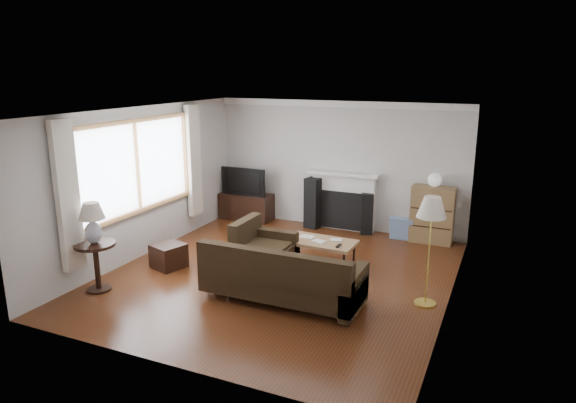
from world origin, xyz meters
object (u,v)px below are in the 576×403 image
at_px(coffee_table, 320,253).
at_px(floor_lamp, 429,252).
at_px(sectional_sofa, 282,274).
at_px(side_table, 97,267).
at_px(bookshelf, 432,215).
at_px(tv_stand, 246,206).

height_order(coffee_table, floor_lamp, floor_lamp).
distance_m(sectional_sofa, side_table, 2.67).
xyz_separation_m(bookshelf, floor_lamp, (0.34, -2.66, 0.23)).
relative_size(bookshelf, floor_lamp, 0.69).
xyz_separation_m(sectional_sofa, floor_lamp, (1.82, 0.67, 0.37)).
bearing_deg(sectional_sofa, side_table, -163.29).
distance_m(bookshelf, coffee_table, 2.43).
distance_m(tv_stand, sectional_sofa, 4.02).
bearing_deg(coffee_table, bookshelf, 55.75).
relative_size(tv_stand, sectional_sofa, 0.46).
bearing_deg(bookshelf, side_table, -134.51).
xyz_separation_m(coffee_table, floor_lamp, (1.78, -0.73, 0.53)).
height_order(tv_stand, floor_lamp, floor_lamp).
bearing_deg(tv_stand, floor_lamp, -32.12).
bearing_deg(side_table, sectional_sofa, 16.71).
distance_m(coffee_table, side_table, 3.38).
bearing_deg(sectional_sofa, floor_lamp, 20.30).
bearing_deg(coffee_table, side_table, -137.66).
distance_m(bookshelf, side_table, 5.75).
xyz_separation_m(bookshelf, coffee_table, (-1.44, -1.93, -0.30)).
xyz_separation_m(tv_stand, coffee_table, (2.36, -1.87, -0.06)).
distance_m(tv_stand, coffee_table, 3.02).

